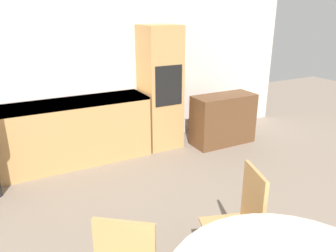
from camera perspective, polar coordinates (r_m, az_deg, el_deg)
wall_back at (r=5.09m, az=-12.21°, el=10.00°), size 6.97×0.05×2.60m
kitchen_counter at (r=4.80m, az=-22.25°, el=-1.95°), size 3.20×0.60×0.91m
oven_unit at (r=5.16m, az=-1.39°, el=6.62°), size 0.55×0.59×1.90m
sideboard at (r=5.45m, az=9.56°, el=1.14°), size 1.04×0.45×0.82m
chair_far_right at (r=2.78m, az=12.61°, el=-15.58°), size 0.50×0.50×0.97m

